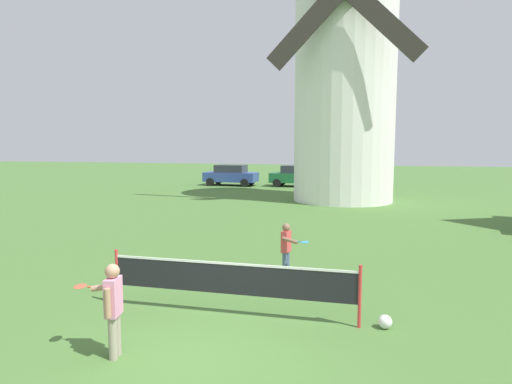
% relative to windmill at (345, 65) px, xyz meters
% --- Properties ---
extents(ground_plane, '(120.00, 120.00, 0.00)m').
position_rel_windmill_xyz_m(ground_plane, '(-1.34, -18.63, -7.38)').
color(ground_plane, '#477033').
extents(windmill, '(7.59, 6.15, 14.35)m').
position_rel_windmill_xyz_m(windmill, '(0.00, 0.00, 0.00)').
color(windmill, white).
rests_on(windmill, ground_plane).
extents(tennis_net, '(4.68, 0.06, 1.10)m').
position_rel_windmill_xyz_m(tennis_net, '(-1.27, -17.12, -6.70)').
color(tennis_net, red).
rests_on(tennis_net, ground_plane).
extents(player_near, '(0.82, 0.47, 1.41)m').
position_rel_windmill_xyz_m(player_near, '(-2.48, -19.04, -6.58)').
color(player_near, '#9E937F').
rests_on(player_near, ground_plane).
extents(player_far, '(0.71, 0.65, 1.27)m').
position_rel_windmill_xyz_m(player_far, '(-0.67, -14.46, -6.66)').
color(player_far, slate).
rests_on(player_far, ground_plane).
extents(stray_ball, '(0.24, 0.24, 0.24)m').
position_rel_windmill_xyz_m(stray_ball, '(1.48, -17.05, -7.26)').
color(stray_ball, silver).
rests_on(stray_ball, ground_plane).
extents(parked_car_blue, '(4.02, 2.01, 1.56)m').
position_rel_windmill_xyz_m(parked_car_blue, '(-8.61, 7.06, -6.57)').
color(parked_car_blue, '#334C99').
rests_on(parked_car_blue, ground_plane).
extents(parked_car_green, '(4.00, 2.05, 1.56)m').
position_rel_windmill_xyz_m(parked_car_green, '(-3.60, 7.36, -6.57)').
color(parked_car_green, '#1E6638').
rests_on(parked_car_green, ground_plane).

